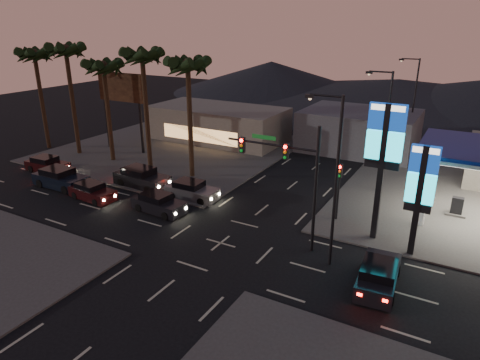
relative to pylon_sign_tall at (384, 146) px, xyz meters
The scene contains 26 objects.
ground 11.97m from the pylon_sign_tall, 147.09° to the right, with size 140.00×140.00×0.00m, color black.
corner_lot_nw 27.40m from the pylon_sign_tall, 156.80° to the left, with size 24.00×24.00×0.12m, color #47443F.
pylon_sign_tall is the anchor object (origin of this frame).
pylon_sign_short 3.20m from the pylon_sign_tall, 21.80° to the right, with size 1.60×0.35×7.00m.
traffic_signal_mast 6.02m from the pylon_sign_tall, 143.48° to the right, with size 6.10×0.39×8.00m.
pedestal_signal 4.82m from the pylon_sign_tall, 153.73° to the left, with size 0.32×0.39×4.30m.
streetlight_near 4.86m from the pylon_sign_tall, 110.76° to the right, with size 2.14×0.25×10.00m.
streetlight_mid 8.70m from the pylon_sign_tall, 101.35° to the left, with size 2.14×0.25×10.00m.
streetlight_far 22.57m from the pylon_sign_tall, 94.34° to the left, with size 2.14×0.25×10.00m.
palm_a 18.21m from the pylon_sign_tall, 167.12° to the left, with size 4.41×4.41×10.86m.
palm_b 23.13m from the pylon_sign_tall, 169.92° to the left, with size 4.41×4.41×11.46m.
palm_c 27.90m from the pylon_sign_tall, behind, with size 4.41×4.41×10.26m.
palm_d 32.96m from the pylon_sign_tall, behind, with size 4.41×4.41×11.66m.
palm_e 37.85m from the pylon_sign_tall, behind, with size 4.41×4.41×11.06m.
billboard 29.95m from the pylon_sign_tall, 165.50° to the left, with size 6.00×0.30×8.50m.
building_far_west 28.25m from the pylon_sign_tall, 143.75° to the left, with size 16.00×8.00×4.00m, color #726B5B.
building_far_mid 21.91m from the pylon_sign_tall, 107.59° to the left, with size 12.00×9.00×4.40m, color #4C4C51.
hill_left 64.06m from the pylon_sign_tall, 121.58° to the left, with size 40.00×40.00×6.00m, color black.
hill_center 55.33m from the pylon_sign_tall, 98.86° to the left, with size 60.00×60.00×4.00m, color black.
car_lane_a_front 16.63m from the pylon_sign_tall, 166.71° to the right, with size 4.46×2.09×1.42m.
car_lane_a_mid 22.63m from the pylon_sign_tall, 168.64° to the right, with size 4.28×2.05×1.36m.
car_lane_a_rear 26.81m from the pylon_sign_tall, behind, with size 5.16×2.22×1.67m.
car_lane_b_front 15.59m from the pylon_sign_tall, behind, with size 4.54×1.98×1.47m.
car_lane_b_mid 20.68m from the pylon_sign_tall, behind, with size 5.26×2.40×1.68m.
car_lane_b_rear 31.09m from the pylon_sign_tall, behind, with size 4.51×2.05×1.44m.
suv_station 8.03m from the pylon_sign_tall, 74.59° to the right, with size 2.27×4.69×1.52m.
Camera 1 is at (13.20, -20.87, 13.54)m, focal length 32.00 mm.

